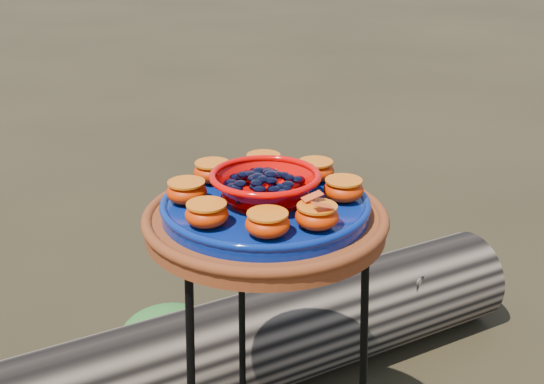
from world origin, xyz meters
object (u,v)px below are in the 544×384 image
object	(u,v)px
plant_stand	(266,379)
cobalt_plate	(265,208)
driftwood_log	(273,337)
red_bowl	(265,188)
terracotta_saucer	(265,223)

from	to	relation	value
plant_stand	cobalt_plate	size ratio (longest dim) A/B	1.76
plant_stand	driftwood_log	xyz separation A→B (m)	(0.15, 0.43, -0.21)
cobalt_plate	red_bowl	distance (m)	0.04
terracotta_saucer	cobalt_plate	world-z (taller)	cobalt_plate
red_bowl	driftwood_log	xyz separation A→B (m)	(0.15, 0.43, -0.65)
plant_stand	cobalt_plate	xyz separation A→B (m)	(0.00, 0.00, 0.40)
cobalt_plate	driftwood_log	bearing A→B (deg)	71.39
plant_stand	terracotta_saucer	world-z (taller)	terracotta_saucer
red_bowl	driftwood_log	bearing A→B (deg)	71.39
driftwood_log	cobalt_plate	bearing A→B (deg)	-108.61
terracotta_saucer	cobalt_plate	xyz separation A→B (m)	(0.00, 0.00, 0.03)
plant_stand	red_bowl	size ratio (longest dim) A/B	3.52
plant_stand	red_bowl	distance (m)	0.44
cobalt_plate	red_bowl	size ratio (longest dim) A/B	2.00
terracotta_saucer	cobalt_plate	bearing A→B (deg)	0.00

